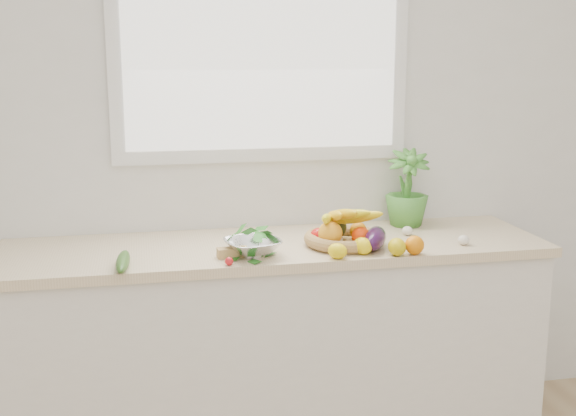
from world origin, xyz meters
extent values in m
cube|color=white|center=(0.00, 2.25, 1.35)|extent=(4.50, 0.02, 2.70)
cube|color=silver|center=(0.00, 1.95, 0.43)|extent=(2.20, 0.58, 0.86)
cube|color=beige|center=(0.00, 1.95, 0.88)|extent=(2.24, 0.62, 0.04)
cube|color=white|center=(0.00, 2.23, 1.75)|extent=(1.30, 0.03, 1.10)
cube|color=white|center=(0.00, 2.21, 1.75)|extent=(1.18, 0.01, 0.98)
sphere|color=orange|center=(0.50, 1.67, 0.94)|extent=(0.08, 0.08, 0.08)
ellipsoid|color=yellow|center=(0.30, 1.71, 0.93)|extent=(0.10, 0.11, 0.07)
ellipsoid|color=gold|center=(0.43, 1.67, 0.93)|extent=(0.07, 0.09, 0.07)
ellipsoid|color=yellow|center=(0.19, 1.67, 0.93)|extent=(0.10, 0.10, 0.06)
sphere|color=red|center=(0.17, 1.87, 0.94)|extent=(0.09, 0.09, 0.07)
cube|color=tan|center=(-0.20, 1.78, 0.92)|extent=(0.12, 0.06, 0.04)
ellipsoid|color=beige|center=(0.24, 1.85, 0.92)|extent=(0.06, 0.06, 0.04)
ellipsoid|color=white|center=(0.58, 1.96, 0.92)|extent=(0.06, 0.06, 0.04)
ellipsoid|color=beige|center=(0.75, 1.76, 0.92)|extent=(0.06, 0.06, 0.04)
ellipsoid|color=#2E0F37|center=(0.37, 1.78, 0.94)|extent=(0.17, 0.23, 0.09)
ellipsoid|color=#254E16|center=(-0.61, 1.72, 0.92)|extent=(0.06, 0.26, 0.05)
sphere|color=red|center=(-0.23, 1.67, 0.92)|extent=(0.04, 0.04, 0.03)
imported|color=#489235|center=(0.64, 2.14, 1.07)|extent=(0.22, 0.22, 0.35)
cylinder|color=tan|center=(0.27, 1.86, 0.91)|extent=(0.35, 0.35, 0.01)
torus|color=tan|center=(0.27, 1.86, 0.93)|extent=(0.41, 0.41, 0.05)
sphere|color=#FFA61F|center=(0.20, 1.83, 0.96)|extent=(0.12, 0.12, 0.10)
sphere|color=#FF3D08|center=(0.32, 1.80, 0.95)|extent=(0.09, 0.09, 0.07)
sphere|color=orange|center=(0.34, 1.90, 0.95)|extent=(0.09, 0.09, 0.07)
ellipsoid|color=#223115|center=(0.26, 1.93, 0.96)|extent=(0.10, 0.10, 0.10)
ellipsoid|color=yellow|center=(0.19, 1.85, 1.02)|extent=(0.11, 0.22, 0.09)
ellipsoid|color=yellow|center=(0.23, 1.85, 1.03)|extent=(0.04, 0.22, 0.09)
ellipsoid|color=gold|center=(0.26, 1.85, 1.03)|extent=(0.10, 0.22, 0.09)
ellipsoid|color=yellow|center=(0.29, 1.85, 1.03)|extent=(0.16, 0.20, 0.09)
ellipsoid|color=yellow|center=(0.32, 1.85, 1.02)|extent=(0.20, 0.16, 0.09)
cylinder|color=white|center=(-0.12, 1.77, 0.91)|extent=(0.10, 0.10, 0.02)
imported|color=silver|center=(-0.12, 1.77, 0.94)|extent=(0.26, 0.26, 0.05)
ellipsoid|color=#206619|center=(-0.12, 1.77, 0.98)|extent=(0.19, 0.19, 0.06)
camera|label=1|loc=(-0.53, -0.88, 1.67)|focal=45.00mm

